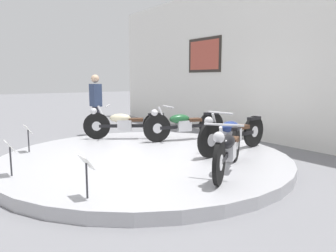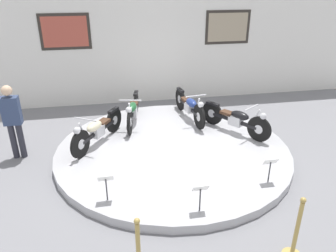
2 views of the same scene
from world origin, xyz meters
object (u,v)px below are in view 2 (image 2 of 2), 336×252
motorcycle_green (133,110)px  motorcycle_black (236,119)px  info_placard_front_centre (200,192)px  stanchion_post_right_of_entry (295,238)px  visitor_standing (13,118)px  info_placard_front_right (270,165)px  motorcycle_blue (190,106)px  info_placard_front_left (106,182)px  motorcycle_cream (97,129)px

motorcycle_green → motorcycle_black: 2.59m
info_placard_front_centre → stanchion_post_right_of_entry: 1.50m
motorcycle_black → visitor_standing: bearing=179.6°
motorcycle_green → info_placard_front_right: 3.83m
motorcycle_black → stanchion_post_right_of_entry: (-0.54, -3.68, -0.20)m
stanchion_post_right_of_entry → motorcycle_green: bearing=111.4°
motorcycle_blue → info_placard_front_left: motorcycle_blue is taller
visitor_standing → stanchion_post_right_of_entry: 5.81m
info_placard_front_left → stanchion_post_right_of_entry: bearing=-31.4°
motorcycle_green → motorcycle_blue: (1.50, 0.00, 0.01)m
motorcycle_black → stanchion_post_right_of_entry: bearing=-98.4°
motorcycle_cream → motorcycle_green: bearing=48.9°
info_placard_front_left → info_placard_front_centre: (1.47, -0.55, 0.00)m
info_placard_front_centre → visitor_standing: 4.32m
info_placard_front_right → stanchion_post_right_of_entry: stanchion_post_right_of_entry is taller
motorcycle_blue → info_placard_front_right: (0.72, -3.12, -0.02)m
motorcycle_black → info_placard_front_left: bearing=-145.8°
motorcycle_cream → info_placard_front_left: 2.12m
motorcycle_blue → motorcycle_black: bearing=-48.7°
info_placard_front_centre → info_placard_front_right: 1.57m
motorcycle_blue → info_placard_front_centre: 3.75m
visitor_standing → stanchion_post_right_of_entry: bearing=-39.9°
stanchion_post_right_of_entry → motorcycle_blue: bearing=94.2°
motorcycle_green → info_placard_front_right: bearing=-54.6°
motorcycle_cream → stanchion_post_right_of_entry: 4.58m
motorcycle_black → info_placard_front_left: size_ratio=3.20×
info_placard_front_right → visitor_standing: bearing=156.0°
motorcycle_cream → info_placard_front_right: (3.11, -2.11, -0.00)m
motorcycle_green → motorcycle_black: bearing=-23.0°
motorcycle_cream → info_placard_front_centre: 3.13m
info_placard_front_left → info_placard_front_right: (2.94, 0.00, 0.00)m
motorcycle_green → info_placard_front_centre: bearing=-78.5°
motorcycle_cream → motorcycle_green: size_ratio=0.86×
motorcycle_blue → info_placard_front_right: size_ratio=3.85×
info_placard_front_centre → motorcycle_black: bearing=58.5°
motorcycle_black → info_placard_front_centre: size_ratio=3.20×
info_placard_front_right → stanchion_post_right_of_entry: size_ratio=0.50×
info_placard_front_centre → stanchion_post_right_of_entry: (1.09, -1.01, -0.19)m
info_placard_front_right → stanchion_post_right_of_entry: 1.62m
motorcycle_green → info_placard_front_right: motorcycle_green is taller
motorcycle_green → motorcycle_black: (2.39, -1.01, -0.01)m
motorcycle_blue → info_placard_front_centre: size_ratio=3.85×
motorcycle_green → info_placard_front_left: (-0.72, -3.12, -0.01)m
info_placard_front_centre → visitor_standing: size_ratio=0.31×
motorcycle_cream → visitor_standing: size_ratio=1.01×
info_placard_front_right → motorcycle_blue: bearing=103.1°
info_placard_front_centre → visitor_standing: bearing=141.1°
stanchion_post_right_of_entry → info_placard_front_centre: bearing=137.2°
motorcycle_black → visitor_standing: size_ratio=0.99×
motorcycle_blue → motorcycle_black: motorcycle_blue is taller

